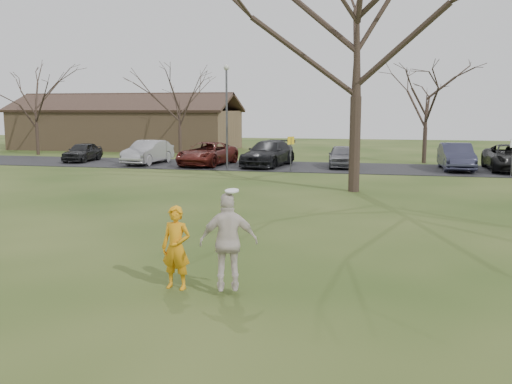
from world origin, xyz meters
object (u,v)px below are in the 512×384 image
(player_defender, at_px, (176,248))
(catching_play, at_px, (229,242))
(car_5, at_px, (456,157))
(big_tree, at_px, (358,31))
(car_4, at_px, (342,156))
(car_6, at_px, (511,158))
(building, at_px, (127,128))
(lamp_post, at_px, (227,104))
(car_0, at_px, (83,152))
(car_2, at_px, (207,154))
(car_1, at_px, (148,152))
(car_3, at_px, (268,154))

(player_defender, xyz_separation_m, catching_play, (1.16, -0.19, 0.23))
(car_5, relative_size, big_tree, 0.35)
(car_4, bearing_deg, car_5, -6.32)
(car_4, height_order, big_tree, big_tree)
(car_6, xyz_separation_m, building, (-30.60, 12.80, 1.12))
(car_5, xyz_separation_m, lamp_post, (-13.53, -2.55, 3.13))
(car_0, distance_m, car_2, 9.37)
(car_1, bearing_deg, car_0, 176.37)
(car_1, bearing_deg, car_6, 5.53)
(car_1, bearing_deg, car_4, 6.62)
(car_4, height_order, building, building)
(car_5, relative_size, catching_play, 2.40)
(car_1, bearing_deg, car_2, 3.43)
(car_1, xyz_separation_m, car_2, (4.15, -0.02, -0.03))
(player_defender, height_order, car_4, player_defender)
(car_3, xyz_separation_m, lamp_post, (-2.09, -2.30, 3.13))
(car_0, distance_m, car_1, 5.24)
(player_defender, distance_m, car_5, 26.10)
(car_4, distance_m, catching_play, 25.00)
(car_3, bearing_deg, lamp_post, -123.33)
(car_1, distance_m, catching_play, 27.30)
(car_2, distance_m, car_5, 15.42)
(car_2, bearing_deg, lamp_post, -38.53)
(car_0, distance_m, car_5, 24.75)
(car_4, bearing_deg, car_1, 177.24)
(player_defender, height_order, car_0, player_defender)
(car_5, xyz_separation_m, big_tree, (-5.53, -10.05, 6.16))
(car_0, relative_size, lamp_post, 0.62)
(car_4, height_order, catching_play, catching_play)
(car_5, bearing_deg, car_2, -179.29)
(player_defender, relative_size, car_4, 0.42)
(player_defender, bearing_deg, big_tree, 84.91)
(car_2, xyz_separation_m, lamp_post, (1.88, -1.96, 3.18))
(lamp_post, bearing_deg, car_4, 21.32)
(car_5, height_order, lamp_post, lamp_post)
(car_4, bearing_deg, building, 142.52)
(car_0, relative_size, car_3, 0.70)
(car_1, height_order, big_tree, big_tree)
(player_defender, distance_m, car_3, 24.66)
(car_1, bearing_deg, building, 124.25)
(car_2, bearing_deg, car_1, -172.65)
(car_3, relative_size, lamp_post, 0.88)
(car_2, xyz_separation_m, car_3, (3.97, 0.33, 0.06))
(car_3, bearing_deg, car_2, -166.25)
(car_6, height_order, catching_play, catching_play)
(car_5, relative_size, lamp_post, 0.77)
(car_2, height_order, lamp_post, lamp_post)
(car_0, distance_m, lamp_post, 11.99)
(car_0, relative_size, building, 0.19)
(car_5, relative_size, car_6, 0.87)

